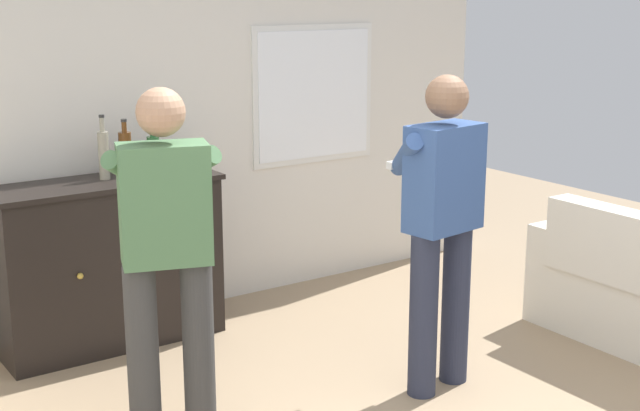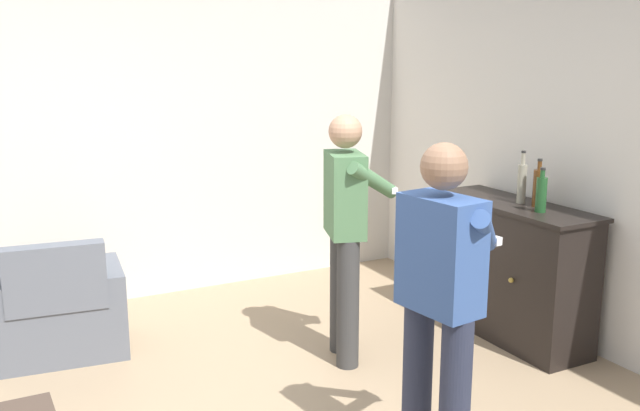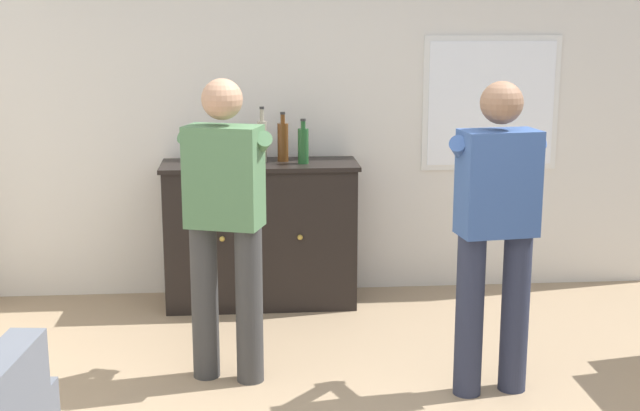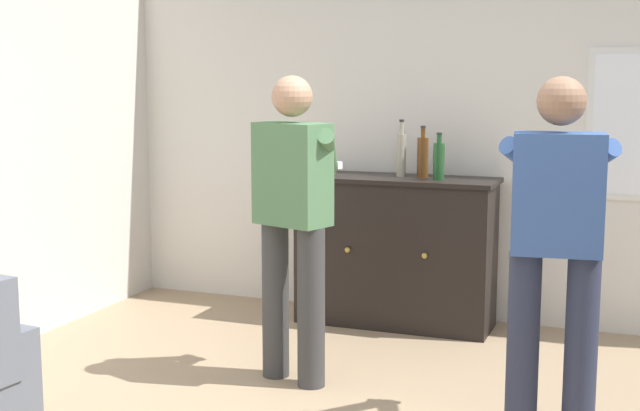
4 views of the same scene
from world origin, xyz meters
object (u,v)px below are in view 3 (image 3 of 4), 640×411
bottle_wine_green (283,141)px  person_standing_right (495,223)px  person_standing_left (226,216)px  sideboard_cabinet (261,234)px  bottle_spirits_clear (303,145)px  bottle_liquor_amber (262,140)px

bottle_wine_green → person_standing_right: bearing=-57.3°
bottle_wine_green → person_standing_left: 1.40m
sideboard_cabinet → bottle_spirits_clear: bearing=-8.5°
bottle_wine_green → person_standing_left: (-0.37, -1.33, -0.21)m
bottle_wine_green → bottle_liquor_amber: bearing=-172.1°
sideboard_cabinet → person_standing_left: size_ratio=0.80×
bottle_liquor_amber → person_standing_right: 2.01m
bottle_wine_green → bottle_spirits_clear: size_ratio=1.12×
sideboard_cabinet → bottle_spirits_clear: bottle_spirits_clear is taller
bottle_liquor_amber → person_standing_left: 1.35m
bottle_liquor_amber → bottle_spirits_clear: bottle_liquor_amber is taller
sideboard_cabinet → person_standing_left: bearing=-99.2°
bottle_wine_green → bottle_liquor_amber: bottle_liquor_amber is taller
sideboard_cabinet → bottle_spirits_clear: (0.30, -0.04, 0.63)m
bottle_liquor_amber → person_standing_right: bearing=-53.6°
person_standing_right → bottle_wine_green: bearing=122.7°
bottle_spirits_clear → bottle_wine_green: bearing=142.6°
person_standing_left → sideboard_cabinet: bearing=80.8°
sideboard_cabinet → person_standing_right: (1.21, -1.57, 0.43)m
sideboard_cabinet → person_standing_right: bearing=-52.4°
bottle_liquor_amber → person_standing_right: size_ratio=0.23×
bottle_liquor_amber → person_standing_right: person_standing_right is taller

